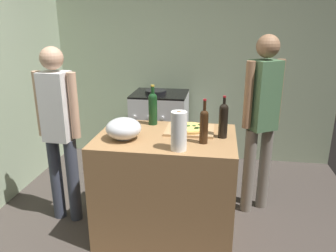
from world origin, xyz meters
TOP-DOWN VIEW (x-y plane):
  - ground_plane at (0.00, 1.23)m, footprint 3.82×3.05m
  - kitchen_wall_rear at (0.00, 2.50)m, footprint 3.82×0.10m
  - counter at (0.07, 0.76)m, footprint 1.12×0.76m
  - cutting_board at (0.25, 0.90)m, footprint 0.40×0.32m
  - pizza at (0.25, 0.90)m, footprint 0.29×0.29m
  - mixing_bowl at (-0.25, 0.64)m, footprint 0.28×0.28m
  - paper_towel_roll at (0.21, 0.48)m, footprint 0.11×0.11m
  - wine_bottle_green at (0.38, 0.64)m, footprint 0.06×0.06m
  - wine_bottle_clear at (0.52, 0.79)m, footprint 0.07×0.07m
  - wine_bottle_amber at (-0.09, 1.04)m, footprint 0.08×0.08m
  - stove at (-0.22, 2.10)m, footprint 0.65×0.59m
  - person_in_stripes at (-0.88, 0.81)m, footprint 0.39×0.21m
  - person_in_red at (0.87, 1.25)m, footprint 0.35×0.29m

SIDE VIEW (x-z plane):
  - ground_plane at x=0.00m, z-range -0.02..0.00m
  - counter at x=0.07m, z-range 0.00..0.89m
  - stove at x=-0.22m, z-range -0.02..0.96m
  - cutting_board at x=0.25m, z-range 0.89..0.91m
  - person_in_stripes at x=-0.88m, z-range 0.12..1.70m
  - pizza at x=0.25m, z-range 0.91..0.94m
  - person_in_red at x=0.87m, z-range 0.13..1.80m
  - mixing_bowl at x=-0.25m, z-range 0.89..1.06m
  - paper_towel_roll at x=0.21m, z-range 0.89..1.18m
  - wine_bottle_green at x=0.38m, z-range 0.87..1.21m
  - wine_bottle_clear at x=0.52m, z-range 0.88..1.21m
  - wine_bottle_amber at x=-0.09m, z-range 0.87..1.23m
  - kitchen_wall_rear at x=0.00m, z-range 0.00..2.60m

